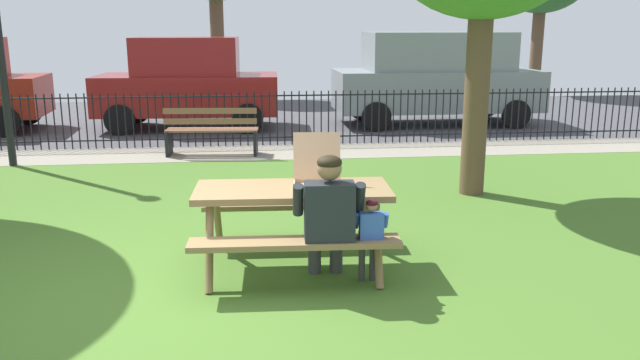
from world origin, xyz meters
The scene contains 11 objects.
ground centered at (0.00, 1.48, -0.01)m, with size 28.00×10.95×0.02m, color #446C26.
cobblestone_walkway centered at (0.00, 6.25, 0.00)m, with size 28.00×1.40×0.01m, color gray.
street_asphalt centered at (0.00, 10.81, -0.01)m, with size 28.00×7.71×0.01m, color #424247.
picnic_table_foreground centered at (1.18, 0.61, 0.60)m, with size 1.86×1.55×0.79m.
pizza_box_open centered at (1.42, 0.60, 0.86)m, with size 0.48×0.54×0.48m.
adult_at_table centered at (1.46, 0.10, 0.66)m, with size 0.62×0.60×1.19m.
child_at_table centered at (1.81, 0.06, 0.49)m, with size 0.30×0.29×0.80m.
iron_fence_streetside centered at (0.00, 6.95, 0.52)m, with size 20.16×0.03×1.03m.
park_bench_center centered at (0.15, 6.11, 0.42)m, with size 1.63×0.59×0.85m.
parked_car_left centered at (-0.51, 9.26, 1.01)m, with size 3.96×1.95×1.98m.
parked_car_center centered at (5.08, 9.26, 1.10)m, with size 4.61×1.98×2.08m.
Camera 1 is at (0.80, -5.12, 2.23)m, focal length 36.00 mm.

